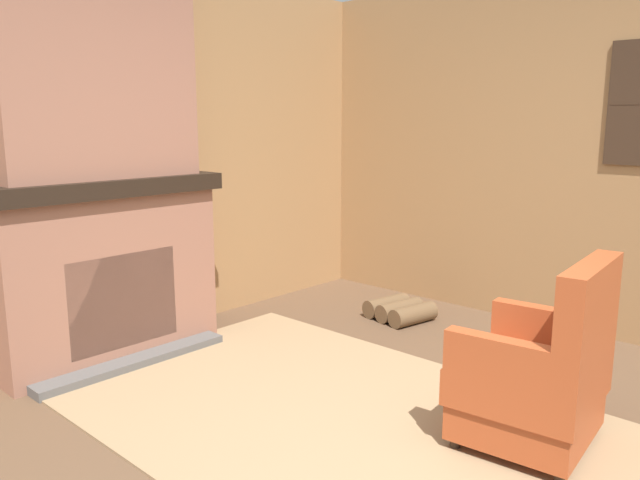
% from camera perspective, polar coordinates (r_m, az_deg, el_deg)
% --- Properties ---
extents(wood_panel_wall_left, '(0.06, 5.89, 2.66)m').
position_cam_1_polar(wood_panel_wall_left, '(4.51, -21.06, 7.00)').
color(wood_panel_wall_left, '#9E7247').
rests_on(wood_panel_wall_left, ground).
extents(wood_panel_wall_back, '(5.89, 0.09, 2.66)m').
position_cam_1_polar(wood_panel_wall_back, '(4.87, 26.75, 6.91)').
color(wood_panel_wall_back, '#9E7247').
rests_on(wood_panel_wall_back, ground).
extents(fireplace_hearth, '(0.64, 1.57, 1.21)m').
position_cam_1_polar(fireplace_hearth, '(4.38, -18.89, -2.59)').
color(fireplace_hearth, '#93604C').
rests_on(fireplace_hearth, ground).
extents(chimney_breast, '(0.38, 1.29, 1.43)m').
position_cam_1_polar(chimney_breast, '(4.29, -20.10, 14.89)').
color(chimney_breast, '#93604C').
rests_on(chimney_breast, fireplace_hearth).
extents(area_rug, '(3.86, 2.01, 0.01)m').
position_cam_1_polar(area_rug, '(3.33, 5.99, -17.47)').
color(area_rug, '#997A56').
rests_on(area_rug, ground).
extents(armchair, '(0.69, 0.74, 0.95)m').
position_cam_1_polar(armchair, '(3.28, 19.30, -11.79)').
color(armchair, '#A84723').
rests_on(armchair, ground).
extents(firewood_stack, '(0.52, 0.49, 0.15)m').
position_cam_1_polar(firewood_stack, '(5.10, 7.29, -6.37)').
color(firewood_stack, brown).
rests_on(firewood_stack, ground).
extents(oil_lamp_vase, '(0.10, 0.10, 0.31)m').
position_cam_1_polar(oil_lamp_vase, '(4.12, -26.05, 6.22)').
color(oil_lamp_vase, '#99B29E').
rests_on(oil_lamp_vase, fireplace_hearth).
extents(storage_case, '(0.16, 0.21, 0.12)m').
position_cam_1_polar(storage_case, '(4.57, -14.52, 6.70)').
color(storage_case, black).
rests_on(storage_case, fireplace_hearth).
extents(decorative_plate_on_mantel, '(0.06, 0.22, 0.22)m').
position_cam_1_polar(decorative_plate_on_mantel, '(4.35, -19.77, 6.87)').
color(decorative_plate_on_mantel, '#336093').
rests_on(decorative_plate_on_mantel, fireplace_hearth).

